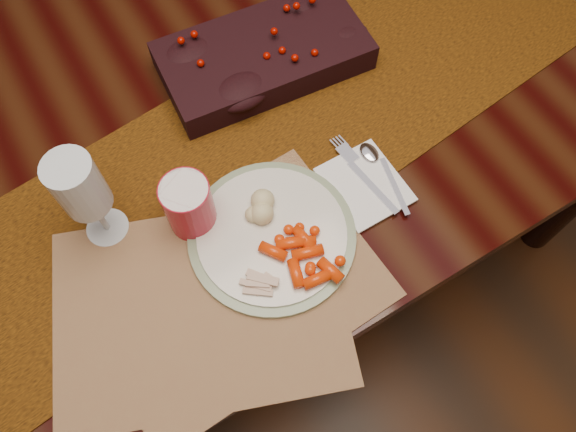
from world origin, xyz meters
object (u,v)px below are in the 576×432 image
dinner_plate (272,235)px  red_cup (189,206)px  dining_table (230,198)px  wine_glass (89,201)px  mashed_potatoes (259,207)px  turkey_shreds (256,284)px  centerpiece (263,52)px  placemat_main (235,287)px  napkin (365,185)px  baby_carrots (308,256)px

dinner_plate → red_cup: 0.14m
dining_table → wine_glass: bearing=-153.4°
dining_table → mashed_potatoes: (-0.03, -0.25, 0.41)m
turkey_shreds → wine_glass: size_ratio=0.32×
centerpiece → dining_table: bearing=-166.9°
placemat_main → dinner_plate: dinner_plate is taller
placemat_main → wine_glass: wine_glass is taller
dinner_plate → red_cup: size_ratio=2.54×
placemat_main → napkin: 0.29m
dining_table → turkey_shreds: turkey_shreds is taller
dinner_plate → napkin: size_ratio=1.95×
dining_table → baby_carrots: bearing=-91.5°
centerpiece → dinner_plate: bearing=-117.8°
red_cup → dining_table: bearing=55.6°
centerpiece → turkey_shreds: (-0.24, -0.39, -0.02)m
dining_table → napkin: 0.50m
dining_table → placemat_main: bearing=-111.5°
centerpiece → baby_carrots: centerpiece is taller
placemat_main → baby_carrots: size_ratio=3.77×
mashed_potatoes → wine_glass: bearing=153.6°
centerpiece → dinner_plate: (-0.17, -0.32, -0.03)m
placemat_main → dinner_plate: 0.10m
turkey_shreds → napkin: turkey_shreds is taller
baby_carrots → red_cup: red_cup is taller
dinner_plate → baby_carrots: 0.08m
dinner_plate → wine_glass: bearing=145.3°
baby_carrots → mashed_potatoes: (-0.03, 0.11, 0.01)m
dining_table → wine_glass: 0.56m
centerpiece → turkey_shreds: bearing=-121.3°
red_cup → napkin: bearing=-18.1°
dining_table → napkin: (0.15, -0.29, 0.38)m
dining_table → wine_glass: wine_glass is taller
centerpiece → baby_carrots: (-0.14, -0.39, -0.01)m
centerpiece → turkey_shreds: size_ratio=5.86×
dining_table → placemat_main: size_ratio=4.03×
dinner_plate → turkey_shreds: size_ratio=4.24×
napkin → wine_glass: size_ratio=0.70×
turkey_shreds → wine_glass: (-0.16, 0.22, 0.08)m
dinner_plate → mashed_potatoes: mashed_potatoes is taller
mashed_potatoes → turkey_shreds: bearing=-121.8°
placemat_main → turkey_shreds: turkey_shreds is taller
turkey_shreds → wine_glass: bearing=126.1°
centerpiece → wine_glass: (-0.40, -0.16, 0.06)m
dinner_plate → dining_table: bearing=82.8°
centerpiece → turkey_shreds: centerpiece is taller
mashed_potatoes → red_cup: (-0.10, 0.05, 0.02)m
centerpiece → baby_carrots: 0.42m
red_cup → wine_glass: wine_glass is taller
centerpiece → wine_glass: bearing=-157.7°
wine_glass → centerpiece: bearing=22.3°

